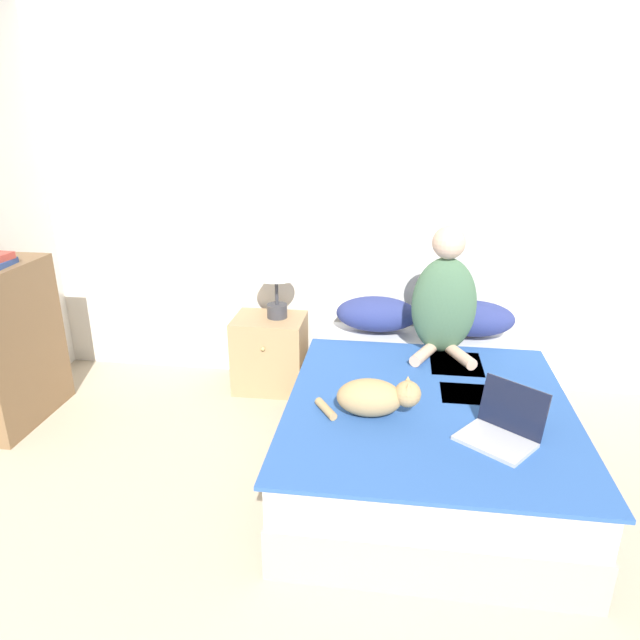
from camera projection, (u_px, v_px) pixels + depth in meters
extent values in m
cube|color=silver|center=(398.00, 204.00, 3.77)|extent=(5.96, 0.05, 2.55)
cube|color=#9E998E|center=(423.00, 441.00, 3.19)|extent=(1.38, 1.95, 0.25)
cube|color=silver|center=(426.00, 406.00, 3.11)|extent=(1.36, 1.92, 0.20)
cube|color=#2D569E|center=(429.00, 406.00, 2.89)|extent=(1.43, 1.56, 0.02)
cube|color=#3D4784|center=(456.00, 364.00, 3.34)|extent=(0.30, 0.34, 0.01)
cube|color=#3D4784|center=(470.00, 395.00, 2.99)|extent=(0.31, 0.24, 0.01)
ellipsoid|color=navy|center=(377.00, 314.00, 3.80)|extent=(0.54, 0.30, 0.23)
ellipsoid|color=navy|center=(472.00, 318.00, 3.72)|extent=(0.54, 0.30, 0.23)
ellipsoid|color=#476B4C|center=(444.00, 306.00, 3.40)|extent=(0.38, 0.21, 0.59)
sphere|color=#DBB293|center=(449.00, 243.00, 3.27)|extent=(0.19, 0.19, 0.19)
cylinder|color=#DBB293|center=(424.00, 354.00, 3.38)|extent=(0.18, 0.27, 0.07)
cylinder|color=#DBB293|center=(460.00, 356.00, 3.36)|extent=(0.18, 0.27, 0.07)
ellipsoid|color=tan|center=(369.00, 398.00, 2.75)|extent=(0.33, 0.20, 0.19)
sphere|color=tan|center=(408.00, 394.00, 2.73)|extent=(0.13, 0.13, 0.13)
cone|color=tan|center=(408.00, 381.00, 2.74)|extent=(0.06, 0.06, 0.06)
cone|color=tan|center=(409.00, 388.00, 2.67)|extent=(0.06, 0.06, 0.06)
cylinder|color=tan|center=(326.00, 409.00, 2.80)|extent=(0.13, 0.17, 0.04)
cube|color=#B7B7BC|center=(495.00, 442.00, 2.54)|extent=(0.39, 0.37, 0.02)
cube|color=black|center=(513.00, 407.00, 2.59)|extent=(0.28, 0.24, 0.22)
cube|color=tan|center=(270.00, 353.00, 3.99)|extent=(0.48, 0.38, 0.53)
sphere|color=tan|center=(263.00, 349.00, 3.77)|extent=(0.03, 0.03, 0.03)
cylinder|color=#38383D|center=(277.00, 311.00, 3.90)|extent=(0.14, 0.14, 0.09)
cylinder|color=#38383D|center=(277.00, 291.00, 3.85)|extent=(0.02, 0.02, 0.19)
cone|color=white|center=(276.00, 263.00, 3.78)|extent=(0.27, 0.27, 0.21)
cube|color=brown|center=(11.00, 346.00, 3.50)|extent=(0.28, 0.70, 1.01)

